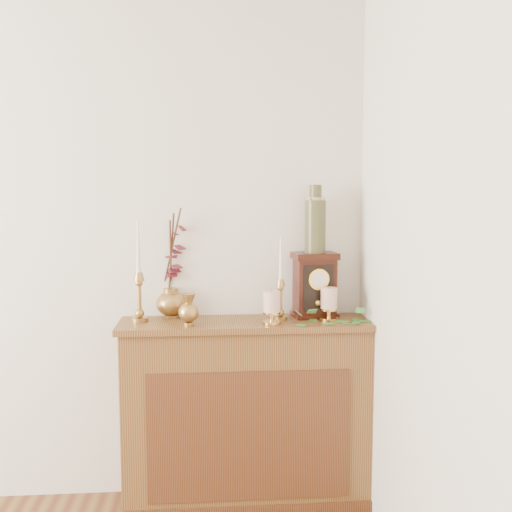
{
  "coord_description": "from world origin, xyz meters",
  "views": [
    {
      "loc": [
        1.22,
        -0.76,
        1.56
      ],
      "look_at": [
        1.44,
        2.05,
        1.25
      ],
      "focal_mm": 42.0,
      "sensor_mm": 36.0,
      "label": 1
    }
  ],
  "objects": [
    {
      "name": "pillar_candle_right",
      "position": [
        1.8,
        2.06,
        1.02
      ],
      "size": [
        0.09,
        0.09,
        0.17
      ],
      "rotation": [
        0.0,
        0.0,
        0.3
      ],
      "color": "gold",
      "rests_on": "console_shelf"
    },
    {
      "name": "mantel_clock",
      "position": [
        1.75,
        2.16,
        1.09
      ],
      "size": [
        0.23,
        0.18,
        0.32
      ],
      "rotation": [
        0.0,
        0.0,
        0.12
      ],
      "color": "#370F0B",
      "rests_on": "console_shelf"
    },
    {
      "name": "candlestick_left",
      "position": [
        0.88,
        2.12,
        1.09
      ],
      "size": [
        0.08,
        0.08,
        0.49
      ],
      "rotation": [
        0.0,
        0.0,
        -0.03
      ],
      "color": "#AF8146",
      "rests_on": "console_shelf"
    },
    {
      "name": "ivy_garland",
      "position": [
        1.78,
        2.05,
        0.94
      ],
      "size": [
        0.34,
        0.19,
        0.08
      ],
      "rotation": [
        0.0,
        0.0,
        0.19
      ],
      "color": "#38742C",
      "rests_on": "console_shelf"
    },
    {
      "name": "bud_vase",
      "position": [
        1.12,
        2.0,
        1.01
      ],
      "size": [
        0.09,
        0.09,
        0.15
      ],
      "rotation": [
        0.0,
        0.0,
        0.18
      ],
      "color": "#AF8146",
      "rests_on": "console_shelf"
    },
    {
      "name": "ginger_jar",
      "position": [
        1.05,
        2.24,
        1.18
      ],
      "size": [
        0.23,
        0.24,
        0.55
      ],
      "rotation": [
        0.0,
        0.0,
        0.41
      ],
      "color": "#AF8146",
      "rests_on": "console_shelf"
    },
    {
      "name": "console_shelf",
      "position": [
        1.4,
        2.1,
        0.44
      ],
      "size": [
        1.24,
        0.34,
        0.93
      ],
      "color": "brown",
      "rests_on": "ground"
    },
    {
      "name": "pillar_candle_left",
      "position": [
        1.51,
        2.0,
        1.02
      ],
      "size": [
        0.09,
        0.09,
        0.17
      ],
      "rotation": [
        0.0,
        0.0,
        0.15
      ],
      "color": "gold",
      "rests_on": "console_shelf"
    },
    {
      "name": "ceramic_vase",
      "position": [
        1.75,
        2.17,
        1.4
      ],
      "size": [
        0.1,
        0.1,
        0.34
      ],
      "rotation": [
        0.0,
        0.0,
        0.12
      ],
      "color": "#172E23",
      "rests_on": "mantel_clock"
    },
    {
      "name": "candlestick_center",
      "position": [
        1.57,
        2.11,
        1.06
      ],
      "size": [
        0.07,
        0.07,
        0.41
      ],
      "rotation": [
        0.0,
        0.0,
        -0.1
      ],
      "color": "#AF8146",
      "rests_on": "console_shelf"
    }
  ]
}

